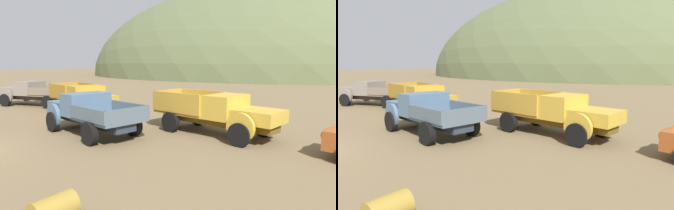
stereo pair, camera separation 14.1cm
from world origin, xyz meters
The scene contains 7 objects.
hill_distant centered at (-11.77, 81.70, 0.00)m, with size 97.45×79.54×48.72m, color #56603D.
truck_primer_gray centered at (-9.23, 9.68, 1.01)m, with size 6.71×3.68×1.89m.
truck_mustard centered at (-2.31, 8.82, 1.02)m, with size 6.40×3.89×1.91m.
truck_chalk_blue centered at (1.40, 5.43, 0.99)m, with size 5.94×3.53×1.89m.
truck_faded_yellow centered at (7.17, 8.13, 1.02)m, with size 6.36×3.41×1.91m.
oil_drum_tipped centered at (6.86, -0.69, 0.29)m, with size 0.68×0.95×0.59m.
bush_front_right centered at (-7.81, 12.36, 0.29)m, with size 1.16×1.12×1.14m.
Camera 1 is at (11.77, -4.29, 3.26)m, focal length 31.14 mm.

